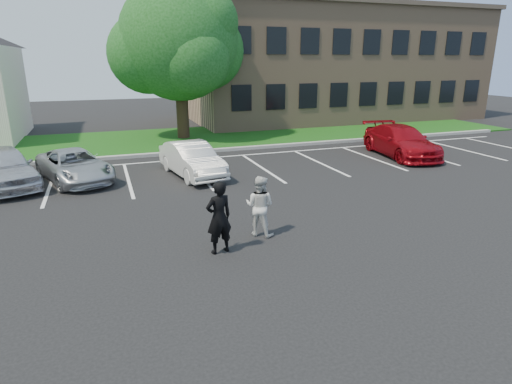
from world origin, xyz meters
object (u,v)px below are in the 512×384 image
office_building (333,64)px  man_black_suit (219,217)px  car_white_sedan (192,159)px  car_silver_minivan (75,166)px  man_white_shirt (260,206)px  tree (180,43)px  car_silver_west (3,167)px  car_red_compact (401,141)px

office_building → man_black_suit: (-15.15, -21.57, -3.25)m
car_white_sedan → car_silver_minivan: bearing=159.8°
car_silver_minivan → man_black_suit: bearing=-85.7°
man_white_shirt → car_white_sedan: bearing=-44.8°
man_black_suit → car_silver_minivan: (-3.55, 8.09, -0.30)m
tree → car_silver_west: size_ratio=2.00×
man_black_suit → car_silver_minivan: bearing=-78.5°
office_building → car_white_sedan: size_ratio=5.51×
man_white_shirt → car_red_compact: bearing=-103.6°
car_white_sedan → car_red_compact: (10.25, 0.21, 0.06)m
man_white_shirt → car_silver_west: 10.30m
tree → car_silver_west: (-8.11, -7.91, -4.60)m
tree → man_white_shirt: bearing=-93.3°
tree → car_red_compact: (8.92, -8.40, -4.62)m
man_white_shirt → car_red_compact: size_ratio=0.33×
man_black_suit → car_silver_west: size_ratio=0.41×
office_building → car_silver_west: (-21.08, -13.53, -3.41)m
car_silver_west → tree: bearing=23.6°
tree → car_white_sedan: (-1.33, -8.61, -4.68)m
tree → man_black_suit: 16.70m
man_black_suit → car_white_sedan: (0.85, 7.34, -0.23)m
car_silver_west → car_white_sedan: (6.78, -0.70, -0.08)m
man_white_shirt → car_silver_minivan: bearing=-15.3°
car_silver_west → car_red_compact: bearing=-22.3°
man_white_shirt → car_white_sedan: (-0.44, 6.64, -0.15)m
office_building → man_white_shirt: size_ratio=13.74×
car_silver_minivan → car_white_sedan: 4.47m
office_building → car_silver_west: size_ratio=5.08×
car_silver_minivan → car_red_compact: bearing=-21.5°
office_building → man_white_shirt: (-13.85, -20.88, -3.34)m
tree → man_white_shirt: (-0.88, -15.25, -4.53)m
man_black_suit → car_red_compact: bearing=-158.0°
man_black_suit → tree: bearing=-110.0°
office_building → man_white_shirt: 25.28m
car_white_sedan → car_silver_west: bearing=163.6°
car_silver_minivan → car_silver_west: bearing=161.8°
office_building → car_red_compact: size_ratio=4.48×
man_black_suit → car_silver_west: man_black_suit is taller
car_silver_minivan → car_white_sedan: (4.40, -0.75, 0.07)m
man_black_suit → man_white_shirt: (1.29, 0.70, -0.09)m
car_silver_minivan → car_red_compact: (14.65, -0.54, 0.13)m
car_red_compact → man_black_suit: bearing=-138.3°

